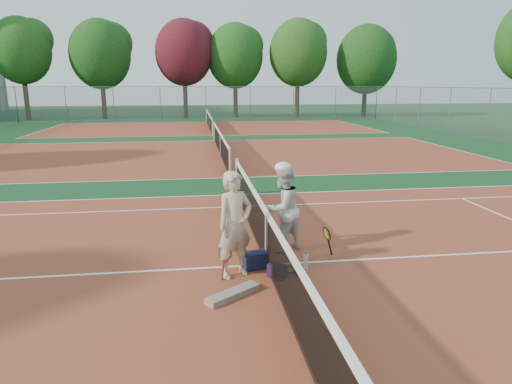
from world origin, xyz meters
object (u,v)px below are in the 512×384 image
Objects in this scene: player_b at (282,209)px; sports_bag_purple at (277,271)px; player_a at (235,225)px; racket_black_held at (326,242)px; net_main at (267,239)px; racket_spare at (290,270)px; racket_red at (225,262)px; water_bottle at (306,262)px; sports_bag_navy at (255,260)px.

player_b is 1.52m from sports_bag_purple.
player_a is 3.15× the size of racket_black_held.
net_main is 0.70m from racket_spare.
racket_red is 1.01× the size of racket_black_held.
racket_black_held is at bearing 13.01° from net_main.
net_main is at bearing -4.75° from racket_black_held.
sports_bag_purple is (0.70, -0.20, -0.80)m from player_a.
racket_spare is (-0.06, -1.02, -0.85)m from player_b.
net_main is 18.30× the size of racket_spare.
player_b is 5.83× the size of sports_bag_purple.
player_a is 1.07× the size of player_b.
player_b is 1.06m from racket_black_held.
player_a is 2.03m from racket_black_held.
sports_bag_navy is at bearing 167.94° from water_bottle.
water_bottle reaches higher than racket_spare.
racket_spare is at bearing 42.88° from sports_bag_purple.
sports_bag_purple is at bearing -65.25° from racket_red.
racket_red is at bearing 172.26° from sports_bag_purple.
player_b is 2.87× the size of racket_spare.
player_b reaches higher than racket_black_held.
net_main is at bearing 22.71° from player_b.
player_b is 2.95× the size of racket_black_held.
racket_black_held is 1.51× the size of sports_bag_navy.
player_a reaches higher than racket_red.
racket_red is 1.97× the size of water_bottle.
racket_red is at bearing 173.88° from player_a.
racket_spare is 2.00× the size of water_bottle.
racket_red is 0.91m from sports_bag_purple.
player_a is 6.22× the size of sports_bag_purple.
player_b is (1.04, 1.08, -0.06)m from player_a.
racket_red is 0.98× the size of racket_spare.
racket_red is 0.68m from sports_bag_navy.
sports_bag_purple is (0.31, -0.45, -0.03)m from sports_bag_navy.
water_bottle is (1.27, 0.07, -0.77)m from player_a.
racket_spare is at bearing -50.66° from racket_red.
net_main reaches higher than racket_red.
racket_spare is (0.37, -0.32, -0.49)m from net_main.
water_bottle reaches higher than sports_bag_purple.
sports_bag_purple is at bearing 19.75° from racket_black_held.
racket_red is at bearing -149.77° from sports_bag_navy.
sports_bag_navy is at bearing -2.00° from racket_black_held.
racket_black_held is at bearing -37.29° from racket_red.
player_b is 4.47× the size of sports_bag_navy.
racket_black_held reaches higher than racket_spare.
sports_bag_purple is at bearing -44.84° from player_a.
racket_black_held is 1.97× the size of sports_bag_purple.
sports_bag_navy is 1.30× the size of sports_bag_purple.
net_main is at bearing 31.18° from racket_spare.
player_b reaches higher than racket_spare.
sports_bag_purple is at bearing -55.46° from sports_bag_navy.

